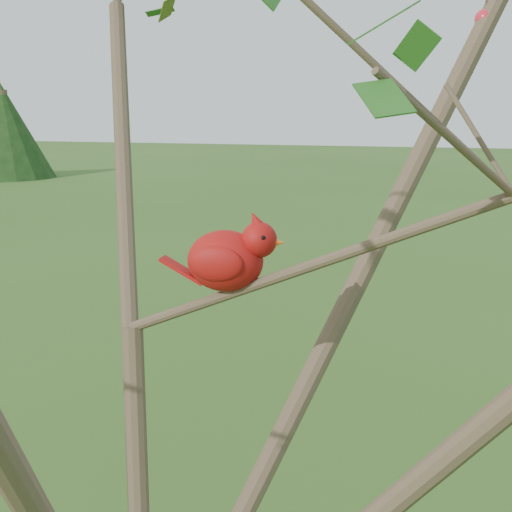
% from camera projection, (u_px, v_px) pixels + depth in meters
% --- Properties ---
extents(crabapple_tree, '(2.35, 2.05, 2.95)m').
position_uv_depth(crabapple_tree, '(140.00, 243.00, 1.16)').
color(crabapple_tree, '#403022').
rests_on(crabapple_tree, ground).
extents(cardinal, '(0.20, 0.11, 0.14)m').
position_uv_depth(cardinal, '(229.00, 258.00, 1.24)').
color(cardinal, '#B60F0F').
rests_on(cardinal, ground).
extents(distant_trees, '(41.08, 15.18, 2.99)m').
position_uv_depth(distant_trees, '(434.00, 132.00, 24.10)').
color(distant_trees, '#403022').
rests_on(distant_trees, ground).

